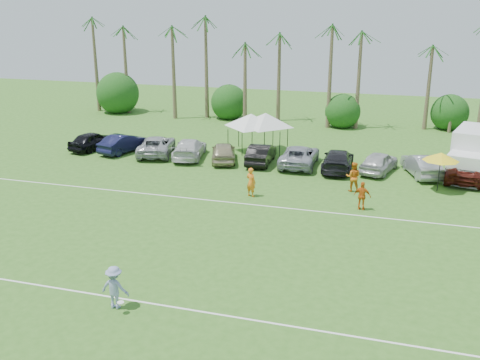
# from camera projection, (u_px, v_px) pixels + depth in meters

# --- Properties ---
(ground) EXTENTS (120.00, 120.00, 0.00)m
(ground) POSITION_uv_depth(u_px,v_px,m) (74.00, 322.00, 20.14)
(ground) COLOR #34651E
(ground) RESTS_ON ground
(field_lines) EXTENTS (80.00, 12.10, 0.01)m
(field_lines) POSITION_uv_depth(u_px,v_px,m) (162.00, 238.00, 27.44)
(field_lines) COLOR white
(field_lines) RESTS_ON ground
(palm_tree_0) EXTENTS (2.40, 2.40, 8.90)m
(palm_tree_0) POSITION_uv_depth(u_px,v_px,m) (88.00, 44.00, 58.42)
(palm_tree_0) COLOR brown
(palm_tree_0) RESTS_ON ground
(palm_tree_1) EXTENTS (2.40, 2.40, 9.90)m
(palm_tree_1) POSITION_uv_depth(u_px,v_px,m) (129.00, 36.00, 56.81)
(palm_tree_1) COLOR brown
(palm_tree_1) RESTS_ON ground
(palm_tree_2) EXTENTS (2.40, 2.40, 10.90)m
(palm_tree_2) POSITION_uv_depth(u_px,v_px,m) (172.00, 28.00, 55.20)
(palm_tree_2) COLOR brown
(palm_tree_2) RESTS_ON ground
(palm_tree_3) EXTENTS (2.40, 2.40, 11.90)m
(palm_tree_3) POSITION_uv_depth(u_px,v_px,m) (208.00, 20.00, 53.87)
(palm_tree_3) COLOR brown
(palm_tree_3) RESTS_ON ground
(palm_tree_4) EXTENTS (2.40, 2.40, 8.90)m
(palm_tree_4) POSITION_uv_depth(u_px,v_px,m) (246.00, 47.00, 53.59)
(palm_tree_4) COLOR brown
(palm_tree_4) RESTS_ON ground
(palm_tree_5) EXTENTS (2.40, 2.40, 9.90)m
(palm_tree_5) POSITION_uv_depth(u_px,v_px,m) (285.00, 39.00, 52.25)
(palm_tree_5) COLOR brown
(palm_tree_5) RESTS_ON ground
(palm_tree_6) EXTENTS (2.40, 2.40, 10.90)m
(palm_tree_6) POSITION_uv_depth(u_px,v_px,m) (327.00, 30.00, 50.91)
(palm_tree_6) COLOR brown
(palm_tree_6) RESTS_ON ground
(palm_tree_7) EXTENTS (2.40, 2.40, 11.90)m
(palm_tree_7) POSITION_uv_depth(u_px,v_px,m) (370.00, 21.00, 49.58)
(palm_tree_7) COLOR brown
(palm_tree_7) RESTS_ON ground
(palm_tree_8) EXTENTS (2.40, 2.40, 8.90)m
(palm_tree_8) POSITION_uv_depth(u_px,v_px,m) (424.00, 51.00, 49.03)
(palm_tree_8) COLOR brown
(palm_tree_8) RESTS_ON ground
(bush_tree_0) EXTENTS (4.00, 4.00, 4.00)m
(bush_tree_0) POSITION_uv_depth(u_px,v_px,m) (120.00, 95.00, 60.28)
(bush_tree_0) COLOR brown
(bush_tree_0) RESTS_ON ground
(bush_tree_1) EXTENTS (4.00, 4.00, 4.00)m
(bush_tree_1) POSITION_uv_depth(u_px,v_px,m) (230.00, 101.00, 56.79)
(bush_tree_1) COLOR brown
(bush_tree_1) RESTS_ON ground
(bush_tree_2) EXTENTS (4.00, 4.00, 4.00)m
(bush_tree_2) POSITION_uv_depth(u_px,v_px,m) (344.00, 107.00, 53.58)
(bush_tree_2) COLOR brown
(bush_tree_2) RESTS_ON ground
(bush_tree_3) EXTENTS (4.00, 4.00, 4.00)m
(bush_tree_3) POSITION_uv_depth(u_px,v_px,m) (450.00, 112.00, 50.89)
(bush_tree_3) COLOR brown
(bush_tree_3) RESTS_ON ground
(sideline_player_a) EXTENTS (0.80, 0.67, 1.86)m
(sideline_player_a) POSITION_uv_depth(u_px,v_px,m) (251.00, 182.00, 33.22)
(sideline_player_a) COLOR orange
(sideline_player_a) RESTS_ON ground
(sideline_player_b) EXTENTS (0.97, 0.77, 1.94)m
(sideline_player_b) POSITION_uv_depth(u_px,v_px,m) (353.00, 177.00, 34.13)
(sideline_player_b) COLOR #CE6816
(sideline_player_b) RESTS_ON ground
(sideline_player_c) EXTENTS (1.05, 0.56, 1.71)m
(sideline_player_c) POSITION_uv_depth(u_px,v_px,m) (362.00, 196.00, 31.03)
(sideline_player_c) COLOR #D26117
(sideline_player_c) RESTS_ON ground
(box_truck) EXTENTS (3.85, 6.59, 3.20)m
(box_truck) POSITION_uv_depth(u_px,v_px,m) (472.00, 151.00, 37.25)
(box_truck) COLOR white
(box_truck) RESTS_ON ground
(canopy_tent_left) EXTENTS (4.57, 4.57, 3.70)m
(canopy_tent_left) POSITION_uv_depth(u_px,v_px,m) (251.00, 114.00, 42.74)
(canopy_tent_left) COLOR black
(canopy_tent_left) RESTS_ON ground
(canopy_tent_right) EXTENTS (4.68, 4.68, 3.79)m
(canopy_tent_right) POSITION_uv_depth(u_px,v_px,m) (266.00, 113.00, 42.63)
(canopy_tent_right) COLOR black
(canopy_tent_right) RESTS_ON ground
(market_umbrella) EXTENTS (2.29, 2.29, 2.55)m
(market_umbrella) POSITION_uv_depth(u_px,v_px,m) (441.00, 157.00, 33.78)
(market_umbrella) COLOR black
(market_umbrella) RESTS_ON ground
(frisbee_player) EXTENTS (1.15, 0.80, 1.78)m
(frisbee_player) POSITION_uv_depth(u_px,v_px,m) (115.00, 287.00, 20.82)
(frisbee_player) COLOR #8491BC
(frisbee_player) RESTS_ON ground
(parked_car_0) EXTENTS (2.69, 4.69, 1.50)m
(parked_car_0) POSITION_uv_depth(u_px,v_px,m) (93.00, 141.00, 44.31)
(parked_car_0) COLOR black
(parked_car_0) RESTS_ON ground
(parked_car_1) EXTENTS (2.70, 4.82, 1.50)m
(parked_car_1) POSITION_uv_depth(u_px,v_px,m) (123.00, 143.00, 43.47)
(parked_car_1) COLOR #111333
(parked_car_1) RESTS_ON ground
(parked_car_2) EXTENTS (3.80, 5.87, 1.50)m
(parked_car_2) POSITION_uv_depth(u_px,v_px,m) (157.00, 145.00, 42.78)
(parked_car_2) COLOR #A2A4A7
(parked_car_2) RESTS_ON ground
(parked_car_3) EXTENTS (3.03, 5.48, 1.50)m
(parked_car_3) POSITION_uv_depth(u_px,v_px,m) (189.00, 148.00, 41.86)
(parked_car_3) COLOR silver
(parked_car_3) RESTS_ON ground
(parked_car_4) EXTENTS (3.04, 4.75, 1.50)m
(parked_car_4) POSITION_uv_depth(u_px,v_px,m) (224.00, 152.00, 40.87)
(parked_car_4) COLOR #99906C
(parked_car_4) RESTS_ON ground
(parked_car_5) EXTENTS (1.79, 4.63, 1.50)m
(parked_car_5) POSITION_uv_depth(u_px,v_px,m) (261.00, 154.00, 40.36)
(parked_car_5) COLOR black
(parked_car_5) RESTS_ON ground
(parked_car_6) EXTENTS (2.62, 5.47, 1.50)m
(parked_car_6) POSITION_uv_depth(u_px,v_px,m) (299.00, 156.00, 39.79)
(parked_car_6) COLOR #9498A2
(parked_car_6) RESTS_ON ground
(parked_car_7) EXTENTS (2.28, 5.25, 1.50)m
(parked_car_7) POSITION_uv_depth(u_px,v_px,m) (338.00, 160.00, 38.69)
(parked_car_7) COLOR black
(parked_car_7) RESTS_ON ground
(parked_car_8) EXTENTS (2.90, 4.73, 1.50)m
(parked_car_8) POSITION_uv_depth(u_px,v_px,m) (379.00, 162.00, 38.17)
(parked_car_8) COLOR #B5B5B5
(parked_car_8) RESTS_ON ground
(parked_car_9) EXTENTS (2.89, 4.83, 1.50)m
(parked_car_9) POSITION_uv_depth(u_px,v_px,m) (421.00, 165.00, 37.43)
(parked_car_9) COLOR gray
(parked_car_9) RESTS_ON ground
(parked_car_10) EXTENTS (3.18, 5.69, 1.50)m
(parked_car_10) POSITION_uv_depth(u_px,v_px,m) (466.00, 169.00, 36.44)
(parked_car_10) COLOR #48140F
(parked_car_10) RESTS_ON ground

